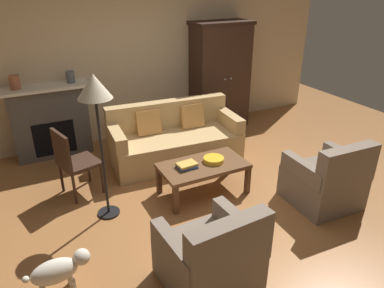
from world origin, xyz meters
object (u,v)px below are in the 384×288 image
fruit_bowl (214,160)px  book_stack (187,165)px  armchair_near_left (211,259)px  floor_lamp (95,96)px  side_chair_wooden (72,159)px  armchair_near_right (326,181)px  mantel_vase_terracotta (15,82)px  coffee_table (203,168)px  fireplace (51,121)px  dog (59,271)px  armoire (220,76)px  mantel_vase_slate (70,77)px  couch (174,140)px

fruit_bowl → book_stack: size_ratio=1.04×
book_stack → armchair_near_left: armchair_near_left is taller
armchair_near_left → floor_lamp: size_ratio=0.52×
side_chair_wooden → floor_lamp: bearing=-66.7°
armchair_near_right → book_stack: bearing=147.9°
mantel_vase_terracotta → coffee_table: bearing=-46.4°
armchair_near_left → coffee_table: bearing=64.0°
fireplace → side_chair_wooden: 1.35m
armchair_near_left → dog: armchair_near_left is taller
armoire → side_chair_wooden: 3.18m
coffee_table → dog: (-1.91, -0.87, -0.12)m
mantel_vase_slate → armchair_near_left: bearing=-82.0°
armchair_near_right → floor_lamp: 2.87m
armoire → mantel_vase_terracotta: 3.34m
fruit_bowl → couch: bearing=95.1°
mantel_vase_slate → dog: 3.14m
coffee_table → armchair_near_left: size_ratio=1.25×
couch → mantel_vase_slate: bearing=140.9°
fireplace → dog: size_ratio=2.19×
armoire → dog: armoire is taller
armchair_near_right → side_chair_wooden: (-2.69, 1.59, 0.20)m
fireplace → armchair_near_right: fireplace is taller
armchair_near_right → side_chair_wooden: 3.13m
armoire → fruit_bowl: armoire is taller
fruit_bowl → armchair_near_left: bearing=-120.7°
couch → fruit_bowl: bearing=-84.9°
book_stack → dog: book_stack is taller
mantel_vase_slate → armchair_near_left: size_ratio=0.20×
book_stack → armchair_near_right: (1.44, -0.90, -0.14)m
mantel_vase_slate → dog: size_ratio=0.30×
couch → armchair_near_right: 2.24m
mantel_vase_terracotta → dog: size_ratio=0.34×
couch → floor_lamp: 1.95m
couch → side_chair_wooden: bearing=-167.9°
coffee_table → side_chair_wooden: 1.64m
armoire → dog: 4.41m
fruit_bowl → mantel_vase_terracotta: size_ratio=1.34×
fireplace → coffee_table: fireplace is taller
dog → coffee_table: bearing=24.6°
armoire → armchair_near_left: bearing=-121.7°
couch → book_stack: couch is taller
mantel_vase_terracotta → armchair_near_right: mantel_vase_terracotta is taller
fireplace → book_stack: fireplace is taller
armoire → mantel_vase_terracotta: bearing=179.0°
armoire → dog: size_ratio=3.28×
couch → fireplace: bearing=147.7°
mantel_vase_terracotta → floor_lamp: (0.71, -1.93, 0.25)m
fireplace → dog: fireplace is taller
dog → fireplace: bearing=83.1°
armoire → couch: size_ratio=0.96×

